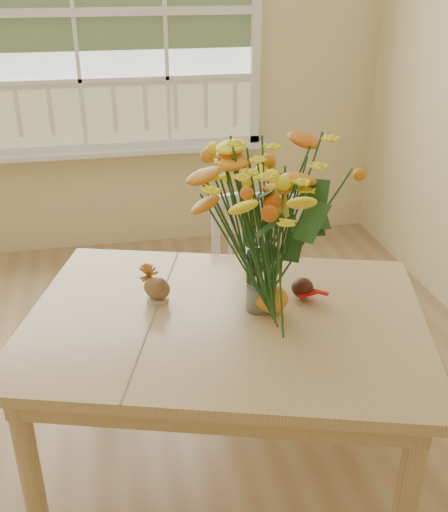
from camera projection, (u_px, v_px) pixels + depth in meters
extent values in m
cube|color=#9E784C|center=(103.00, 488.00, 2.30)|extent=(4.00, 4.50, 0.01)
cube|color=beige|center=(77.00, 47.00, 3.69)|extent=(4.00, 0.02, 2.70)
cube|color=silver|center=(73.00, 12.00, 3.59)|extent=(2.20, 0.00, 1.60)
cube|color=white|center=(87.00, 154.00, 3.92)|extent=(2.42, 0.12, 0.03)
cube|color=tan|center=(225.00, 321.00, 2.05)|extent=(1.58, 1.32, 0.04)
cube|color=tan|center=(225.00, 338.00, 2.08)|extent=(1.43, 1.17, 0.10)
cylinder|color=tan|center=(31.00, 474.00, 1.91)|extent=(0.07, 0.07, 0.69)
cylinder|color=tan|center=(100.00, 337.00, 2.61)|extent=(0.07, 0.07, 0.69)
cylinder|color=tan|center=(406.00, 503.00, 1.81)|extent=(0.07, 0.07, 0.69)
cylinder|color=tan|center=(373.00, 352.00, 2.51)|extent=(0.07, 0.07, 0.69)
cube|color=white|center=(258.00, 305.00, 2.72)|extent=(0.44, 0.42, 0.05)
cube|color=white|center=(254.00, 245.00, 2.76)|extent=(0.41, 0.08, 0.46)
cylinder|color=white|center=(227.00, 365.00, 2.67)|extent=(0.03, 0.03, 0.39)
cylinder|color=white|center=(221.00, 329.00, 2.93)|extent=(0.03, 0.03, 0.39)
cylinder|color=white|center=(296.00, 361.00, 2.70)|extent=(0.03, 0.03, 0.39)
cylinder|color=white|center=(284.00, 326.00, 2.96)|extent=(0.03, 0.03, 0.39)
cylinder|color=white|center=(261.00, 279.00, 2.04)|extent=(0.10, 0.10, 0.23)
ellipsoid|color=orange|center=(271.00, 300.00, 2.05)|extent=(0.12, 0.12, 0.09)
cylinder|color=#CCB78C|center=(158.00, 299.00, 2.14)|extent=(0.08, 0.08, 0.01)
ellipsoid|color=brown|center=(157.00, 288.00, 2.12)|extent=(0.12, 0.12, 0.08)
ellipsoid|color=#38160F|center=(302.00, 289.00, 2.14)|extent=(0.08, 0.08, 0.07)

